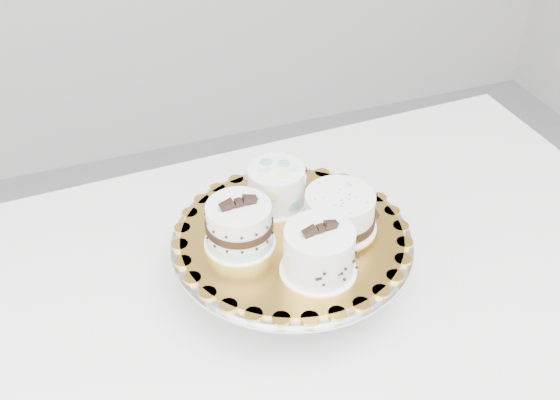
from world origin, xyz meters
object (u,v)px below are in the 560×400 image
object	(u,v)px
cake_board	(292,236)
cake_ribbon	(340,212)
table	(323,307)
cake_banded	(239,226)
cake_stand	(292,252)
cake_swirl	(319,252)
cake_dots	(276,186)

from	to	relation	value
cake_board	cake_ribbon	distance (m)	0.08
cake_ribbon	table	bearing A→B (deg)	164.42
cake_banded	cake_ribbon	distance (m)	0.16
cake_stand	cake_swirl	bearing A→B (deg)	-85.30
table	cake_banded	world-z (taller)	cake_banded
cake_board	cake_dots	bearing A→B (deg)	87.19
cake_stand	cake_dots	world-z (taller)	cake_dots
table	cake_swirl	distance (m)	0.24
cake_board	cake_banded	bearing A→B (deg)	173.61
cake_stand	cake_swirl	xyz separation A→B (m)	(0.01, -0.09, 0.07)
cake_board	cake_ribbon	world-z (taller)	cake_ribbon
table	cake_dots	distance (m)	0.24
cake_ribbon	cake_stand	bearing A→B (deg)	171.91
cake_stand	cake_dots	distance (m)	0.11
cake_stand	cake_ribbon	distance (m)	0.10
cake_board	cake_swirl	size ratio (longest dim) A/B	3.06
cake_banded	cake_ribbon	world-z (taller)	cake_banded
cake_swirl	cake_dots	xyz separation A→B (m)	(-0.00, 0.17, -0.00)
cake_board	cake_swirl	distance (m)	0.10
table	cake_stand	bearing A→B (deg)	174.41
cake_banded	cake_ribbon	bearing A→B (deg)	-8.87
cake_stand	cake_swirl	world-z (taller)	cake_swirl
table	cake_stand	size ratio (longest dim) A/B	3.33
table	cake_dots	size ratio (longest dim) A/B	11.03
cake_banded	cake_dots	xyz separation A→B (m)	(0.09, 0.07, 0.00)
cake_board	cake_banded	xyz separation A→B (m)	(-0.08, 0.01, 0.04)
cake_board	cake_dots	distance (m)	0.09
cake_swirl	cake_ribbon	size ratio (longest dim) A/B	0.90
cake_board	cake_dots	size ratio (longest dim) A/B	3.04
cake_dots	table	bearing A→B (deg)	-51.18
cake_dots	cake_swirl	bearing A→B (deg)	-81.87
table	cake_swirl	xyz separation A→B (m)	(-0.05, -0.09, 0.22)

